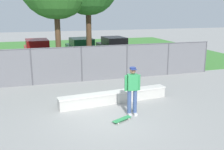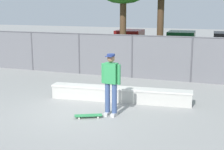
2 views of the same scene
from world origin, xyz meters
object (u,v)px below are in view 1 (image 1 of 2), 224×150
Objects in this scene: skateboard at (122,119)px; car_red at (37,50)px; skateboarder at (132,89)px; concrete_ledge at (114,97)px; car_black at (114,47)px; car_green at (81,48)px.

car_red is (-2.55, 12.49, 0.77)m from skateboard.
skateboard is (-0.54, -0.43, -0.96)m from skateboarder.
skateboard is at bearing -99.33° from concrete_ledge.
car_black is (6.08, -0.00, 0.00)m from car_red.
concrete_ledge is 1.12× the size of car_black.
skateboarder is 11.99m from car_green.
concrete_ledge is 10.97m from car_red.
skateboarder is at bearing 38.46° from skateboard.
skateboard is at bearing -93.76° from car_green.
skateboard is 12.47m from car_green.
car_green is at bearing 86.24° from skateboard.
skateboarder reaches higher than concrete_ledge.
car_green is 1.00× the size of car_black.
concrete_ledge is 6.02× the size of skateboard.
car_red is at bearing 104.38° from skateboarder.
car_green is at bearing 87.27° from concrete_ledge.
skateboarder is (0.22, -1.49, 0.79)m from concrete_ledge.
car_red is 3.37m from car_green.
car_black reaches higher than concrete_ledge.
skateboarder is at bearing -91.33° from car_green.
car_red is 1.00× the size of car_black.
skateboard is 0.19× the size of car_black.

